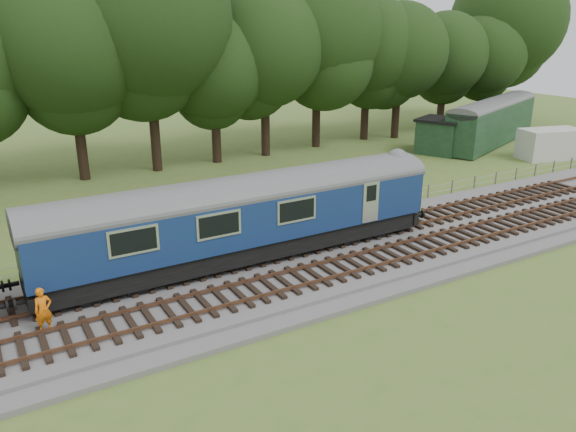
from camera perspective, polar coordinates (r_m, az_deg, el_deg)
ground at (r=27.12m, az=8.32°, el=-3.52°), size 120.00×120.00×0.00m
ballast at (r=27.05m, az=8.33°, el=-3.18°), size 70.00×7.00×0.35m
track_north at (r=27.98m, az=6.58°, el=-1.79°), size 67.20×2.40×0.21m
track_south at (r=25.84m, az=10.56°, el=-3.84°), size 67.20×2.40×0.21m
fence at (r=30.49m, az=3.08°, el=-0.72°), size 64.00×0.12×1.00m
tree_line at (r=45.51m, az=-9.17°, el=5.80°), size 70.00×8.00×18.00m
dmu_railcar at (r=24.32m, az=-4.46°, el=0.49°), size 18.05×2.86×3.88m
worker at (r=20.89m, az=-23.60°, el=-8.76°), size 0.65×0.49×1.63m
parked_coach at (r=53.24m, az=20.10°, el=9.22°), size 15.10×8.10×3.89m
shed at (r=48.24m, az=15.24°, el=7.89°), size 4.63×4.63×2.86m
caravan at (r=49.28m, az=25.10°, el=6.65°), size 5.24×3.51×2.35m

